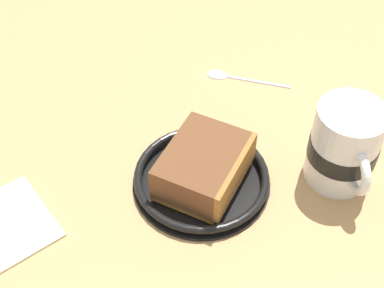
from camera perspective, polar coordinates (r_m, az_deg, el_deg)
The scene contains 5 objects.
ground_plane at distance 68.82cm, azimuth 0.06°, elevation -1.33°, with size 121.17×121.17×2.88cm, color tan.
small_plate at distance 63.57cm, azimuth 1.00°, elevation -3.62°, with size 16.10×16.10×1.76cm.
cake_slice at distance 61.72cm, azimuth 1.25°, elevation -2.35°, with size 10.65×8.50×4.73cm.
tea_mug at distance 63.55cm, azimuth 15.64°, elevation -0.17°, with size 9.66×8.19×10.25cm.
teaspoon at distance 77.54cm, azimuth 4.01°, elevation 7.15°, with size 3.41×12.03×0.80cm.
Camera 1 is at (-41.09, -19.46, 50.23)cm, focal length 51.07 mm.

